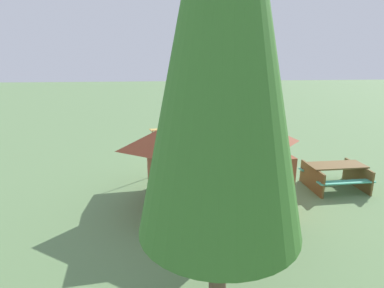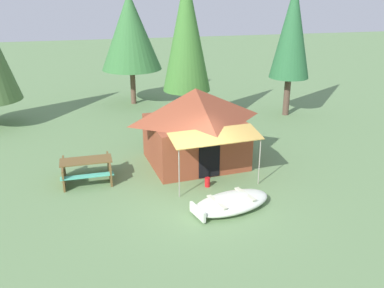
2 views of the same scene
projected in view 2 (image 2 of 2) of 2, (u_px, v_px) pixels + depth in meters
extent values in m
plane|color=#648654|center=(198.00, 197.00, 13.33)|extent=(80.00, 80.00, 0.00)
ellipsoid|color=silver|center=(231.00, 203.00, 12.56)|extent=(2.77, 1.90, 0.40)
ellipsoid|color=#4C4E48|center=(231.00, 202.00, 12.55)|extent=(2.53, 1.70, 0.15)
cube|color=beige|center=(245.00, 194.00, 12.74)|extent=(0.40, 0.94, 0.04)
cube|color=beige|center=(217.00, 202.00, 12.27)|extent=(0.40, 0.94, 0.04)
cube|color=silver|center=(198.00, 212.00, 12.02)|extent=(0.30, 0.78, 0.31)
cube|color=brown|center=(195.00, 141.00, 15.58)|extent=(3.58, 3.17, 1.67)
pyramid|color=brown|center=(195.00, 104.00, 15.07)|extent=(3.87, 3.42, 1.17)
cube|color=black|center=(209.00, 159.00, 14.37)|extent=(0.76, 0.11, 1.33)
cube|color=tan|center=(216.00, 136.00, 13.54)|extent=(3.07, 1.37, 0.22)
cylinder|color=gray|center=(259.00, 162.00, 13.90)|extent=(0.04, 0.04, 1.58)
cylinder|color=gray|center=(179.00, 174.00, 13.05)|extent=(0.04, 0.04, 1.58)
cube|color=brown|center=(86.00, 160.00, 14.15)|extent=(1.73, 0.76, 0.04)
cube|color=#4CB797|center=(87.00, 176.00, 13.75)|extent=(1.71, 0.32, 0.04)
cube|color=#4CB797|center=(86.00, 162.00, 14.78)|extent=(1.71, 0.32, 0.04)
cube|color=brown|center=(64.00, 173.00, 14.11)|extent=(0.11, 1.41, 0.73)
cube|color=brown|center=(109.00, 168.00, 14.47)|extent=(0.11, 1.41, 0.73)
cube|color=silver|center=(236.00, 165.00, 15.29)|extent=(0.53, 0.45, 0.31)
cylinder|color=red|center=(207.00, 182.00, 13.95)|extent=(0.25, 0.25, 0.32)
cylinder|color=brown|center=(133.00, 86.00, 23.19)|extent=(0.28, 0.28, 1.92)
cone|color=#377138|center=(130.00, 31.00, 22.12)|extent=(3.20, 3.20, 3.99)
cylinder|color=brown|center=(187.00, 108.00, 19.50)|extent=(0.25, 0.25, 1.74)
cone|color=#3F7830|center=(186.00, 32.00, 18.25)|extent=(2.13, 2.13, 5.15)
cylinder|color=brown|center=(287.00, 96.00, 21.20)|extent=(0.31, 0.31, 1.92)
cone|color=#2B6739|center=(292.00, 30.00, 20.04)|extent=(1.93, 1.93, 4.53)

